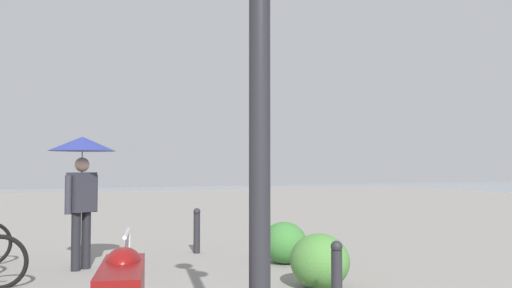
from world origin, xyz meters
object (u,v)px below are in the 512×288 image
Objects in this scene: pedestrian at (82,165)px; bollard_near at (337,274)px; bollard_mid at (197,230)px; lamppost at (260,8)px.

pedestrian is 4.42m from bollard_near.
pedestrian is at bearing 109.41° from bollard_mid.
lamppost is 4.77× the size of bollard_mid.
bollard_mid is (6.15, -1.66, -2.18)m from lamppost.
lamppost is 3.35m from bollard_near.
pedestrian reaches higher than bollard_mid.
lamppost reaches higher than bollard_mid.
lamppost is at bearing 135.09° from bollard_near.
bollard_mid is at bearing -15.13° from lamppost.
pedestrian is 2.49× the size of bollard_mid.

